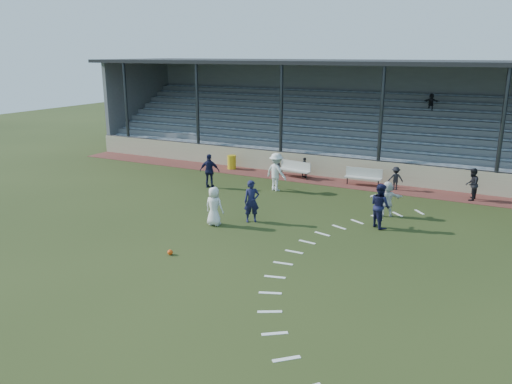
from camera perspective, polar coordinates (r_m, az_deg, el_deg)
ground at (r=19.67m, az=-3.34°, el=-5.40°), size 90.00×90.00×0.00m
cinder_track at (r=28.78m, az=7.29°, el=1.34°), size 34.00×2.00×0.02m
retaining_wall at (r=29.61m, az=8.03°, el=2.89°), size 34.00×0.18×1.20m
bench_left at (r=29.18m, az=4.48°, el=2.77°), size 2.04×0.77×0.95m
bench_right at (r=27.96m, az=12.20°, el=1.89°), size 2.02×0.57×0.95m
trash_bin at (r=31.32m, az=-2.79°, el=3.44°), size 0.54×0.54×0.86m
football at (r=18.40m, az=-9.79°, el=-6.80°), size 0.20×0.20×0.20m
player_white_lead at (r=21.02m, az=-4.81°, el=-1.63°), size 0.82×0.55×1.66m
player_navy_lead at (r=21.34m, az=-0.50°, el=-1.08°), size 0.80×0.75×1.83m
player_navy_mid at (r=21.30m, az=14.00°, el=-1.52°), size 1.15×1.14×1.88m
player_white_wing at (r=26.27m, az=2.34°, el=2.31°), size 1.47×1.13×2.01m
player_navy_wing at (r=26.98m, az=-5.32°, el=2.42°), size 1.16×0.77×1.83m
player_white_back at (r=22.89m, az=14.75°, el=-0.75°), size 1.53×1.11×1.60m
official at (r=26.70m, az=23.44°, el=0.82°), size 0.69×0.84×1.60m
sub_left_near at (r=29.88m, az=2.53°, el=3.05°), size 0.44×0.35×1.06m
sub_left_far at (r=29.19m, az=5.57°, el=2.80°), size 0.73×0.40×1.18m
sub_right at (r=27.44m, az=15.66°, el=1.53°), size 0.92×0.73×1.24m
grandstand at (r=33.74m, az=10.82°, el=7.09°), size 34.60×9.00×6.61m
penalty_arc at (r=18.06m, az=8.11°, el=-7.48°), size 3.89×14.63×0.01m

